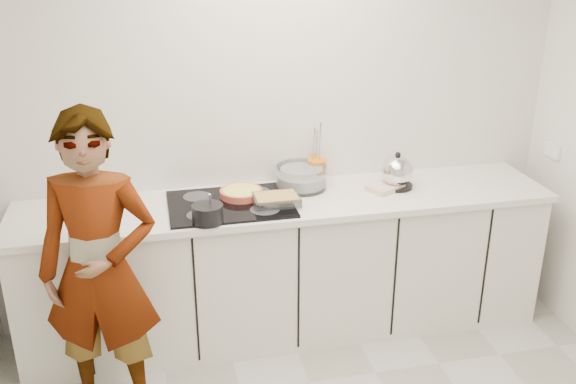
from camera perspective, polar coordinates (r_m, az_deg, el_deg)
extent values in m
cube|color=silver|center=(4.02, -1.02, 6.25)|extent=(3.60, 0.00, 2.60)
cube|color=white|center=(4.55, 22.45, 3.42)|extent=(0.02, 0.15, 0.09)
cube|color=white|center=(4.06, -0.02, -6.82)|extent=(3.20, 0.58, 0.87)
cube|color=white|center=(3.86, -0.02, -0.89)|extent=(3.24, 0.64, 0.04)
cube|color=black|center=(3.77, -5.15, -1.07)|extent=(0.72, 0.54, 0.01)
cylinder|color=#C9553D|center=(3.85, -4.16, -0.09)|extent=(0.29, 0.29, 0.04)
cylinder|color=#FFEA5B|center=(3.85, -4.17, 0.13)|extent=(0.25, 0.25, 0.01)
cylinder|color=black|center=(3.53, -7.16, -1.88)|extent=(0.23, 0.23, 0.10)
cylinder|color=silver|center=(3.53, -6.90, -1.09)|extent=(0.02, 0.07, 0.15)
cube|color=silver|center=(3.74, -1.07, -0.69)|extent=(0.27, 0.20, 0.05)
cube|color=tan|center=(3.73, -1.07, -0.44)|extent=(0.24, 0.17, 0.02)
cylinder|color=silver|center=(3.99, 1.19, 1.33)|extent=(0.34, 0.34, 0.15)
cylinder|color=white|center=(4.00, 1.19, 1.03)|extent=(0.29, 0.29, 0.07)
cube|color=white|center=(4.02, 8.61, 0.39)|extent=(0.25, 0.23, 0.03)
cylinder|color=black|center=(4.08, 9.57, 0.56)|extent=(0.25, 0.25, 0.02)
sphere|color=silver|center=(4.04, 9.65, 1.84)|extent=(0.24, 0.24, 0.20)
sphere|color=black|center=(4.01, 9.75, 3.29)|extent=(0.04, 0.04, 0.03)
cylinder|color=orange|center=(4.08, 2.59, 1.87)|extent=(0.14, 0.14, 0.15)
imported|color=white|center=(3.36, -16.40, -6.73)|extent=(0.68, 0.52, 1.66)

